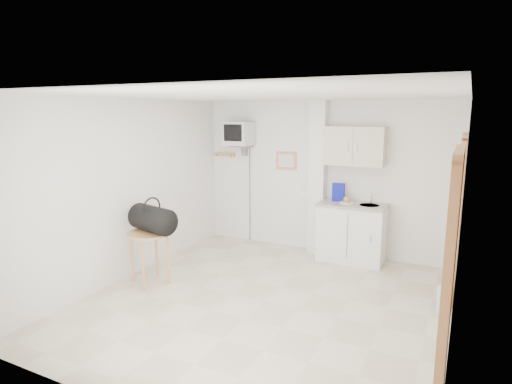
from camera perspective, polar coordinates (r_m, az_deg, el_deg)
The scene contains 7 objects.
ground at distance 5.47m, azimuth 1.09°, elevation -14.41°, with size 4.50×4.50×0.00m, color beige.
room_envelope at distance 5.00m, azimuth 4.08°, elevation 1.65°, with size 4.24×4.54×2.55m.
kitchenette at distance 6.84m, azimuth 12.76°, elevation -2.41°, with size 1.03×0.58×2.10m.
crt_television at distance 7.43m, azimuth -2.28°, elevation 7.70°, with size 0.44×0.45×2.15m.
round_table at distance 5.99m, azimuth -14.05°, elevation -6.22°, with size 0.59×0.59×0.72m.
duffel_bag at distance 5.91m, azimuth -13.62°, elevation -3.50°, with size 0.71×0.51×0.48m.
water_bottle at distance 5.61m, azimuth 23.54°, elevation -12.89°, with size 0.12×0.12×0.36m.
Camera 1 is at (2.12, -4.48, 2.32)m, focal length 30.00 mm.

